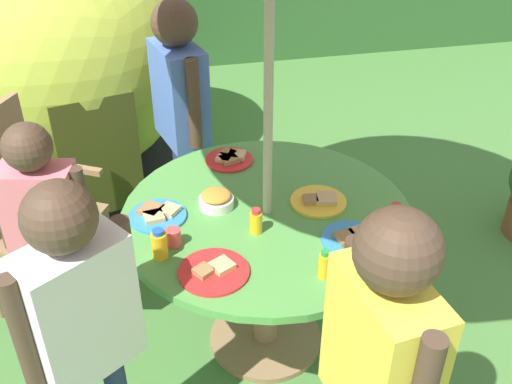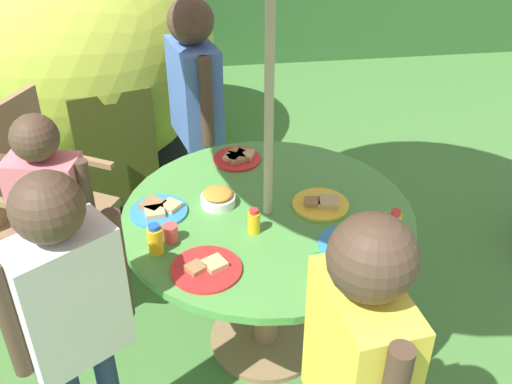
{
  "view_description": "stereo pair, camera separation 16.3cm",
  "coord_description": "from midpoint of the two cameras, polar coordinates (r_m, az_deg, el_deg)",
  "views": [
    {
      "loc": [
        -0.47,
        -1.97,
        2.2
      ],
      "look_at": [
        -0.05,
        -0.02,
        0.87
      ],
      "focal_mm": 42.59,
      "sensor_mm": 36.0,
      "label": 1
    },
    {
      "loc": [
        -0.31,
        -1.99,
        2.2
      ],
      "look_at": [
        -0.05,
        -0.02,
        0.87
      ],
      "focal_mm": 42.59,
      "sensor_mm": 36.0,
      "label": 2
    }
  ],
  "objects": [
    {
      "name": "ground_plane",
      "position": [
        3.0,
        -0.72,
        -13.83
      ],
      "size": [
        10.0,
        10.0,
        0.02
      ],
      "primitive_type": "cube",
      "color": "#477A38"
    },
    {
      "name": "garden_table",
      "position": [
        2.58,
        -0.81,
        -4.8
      ],
      "size": [
        1.2,
        1.2,
        0.75
      ],
      "color": "#93704C",
      "rests_on": "ground_plane"
    },
    {
      "name": "wooden_chair",
      "position": [
        3.11,
        -22.45,
        -1.06
      ],
      "size": [
        0.61,
        0.64,
        1.01
      ],
      "rotation": [
        0.0,
        0.0,
        1.07
      ],
      "color": "#93704C",
      "rests_on": "ground_plane"
    },
    {
      "name": "dome_tent",
      "position": [
        4.12,
        -18.98,
        12.26
      ],
      "size": [
        2.03,
        2.03,
        1.64
      ],
      "rotation": [
        0.0,
        0.0,
        0.25
      ],
      "color": "#B2C63F",
      "rests_on": "ground_plane"
    },
    {
      "name": "child_in_blue_shirt",
      "position": [
        3.21,
        -8.63,
        9.01
      ],
      "size": [
        0.28,
        0.45,
        1.37
      ],
      "rotation": [
        0.0,
        0.0,
        -1.31
      ],
      "color": "navy",
      "rests_on": "ground_plane"
    },
    {
      "name": "child_in_pink_shirt",
      "position": [
        2.69,
        -21.02,
        -1.95
      ],
      "size": [
        0.39,
        0.23,
        1.15
      ],
      "rotation": [
        0.0,
        0.0,
        -0.23
      ],
      "color": "#3F3F47",
      "rests_on": "ground_plane"
    },
    {
      "name": "child_in_white_shirt",
      "position": [
        2.05,
        -18.47,
        -10.43
      ],
      "size": [
        0.38,
        0.34,
        1.3
      ],
      "rotation": [
        0.0,
        0.0,
        0.6
      ],
      "color": "navy",
      "rests_on": "ground_plane"
    },
    {
      "name": "child_in_yellow_shirt",
      "position": [
        1.8,
        9.02,
        -14.83
      ],
      "size": [
        0.24,
        0.46,
        1.36
      ],
      "rotation": [
        0.0,
        0.0,
        1.71
      ],
      "color": "brown",
      "rests_on": "ground_plane"
    },
    {
      "name": "snack_bowl",
      "position": [
        2.51,
        -5.63,
        -0.74
      ],
      "size": [
        0.15,
        0.15,
        0.07
      ],
      "color": "white",
      "rests_on": "garden_table"
    },
    {
      "name": "plate_front_edge",
      "position": [
        2.2,
        -6.12,
        -7.44
      ],
      "size": [
        0.26,
        0.26,
        0.03
      ],
      "color": "red",
      "rests_on": "garden_table"
    },
    {
      "name": "plate_mid_right",
      "position": [
        2.54,
        4.12,
        -0.86
      ],
      "size": [
        0.24,
        0.24,
        0.03
      ],
      "color": "yellow",
      "rests_on": "garden_table"
    },
    {
      "name": "plate_center_back",
      "position": [
        2.83,
        -4.16,
        3.13
      ],
      "size": [
        0.22,
        0.22,
        0.03
      ],
      "color": "red",
      "rests_on": "garden_table"
    },
    {
      "name": "plate_far_left",
      "position": [
        2.34,
        7.08,
        -4.4
      ],
      "size": [
        0.23,
        0.23,
        0.03
      ],
      "color": "#338CD8",
      "rests_on": "garden_table"
    },
    {
      "name": "plate_back_edge",
      "position": [
        2.5,
        -11.11,
        -2.14
      ],
      "size": [
        0.24,
        0.24,
        0.03
      ],
      "color": "#338CD8",
      "rests_on": "garden_table"
    },
    {
      "name": "juice_bottle_near_left",
      "position": [
        2.35,
        -1.99,
        -2.84
      ],
      "size": [
        0.05,
        0.05,
        0.11
      ],
      "color": "yellow",
      "rests_on": "garden_table"
    },
    {
      "name": "juice_bottle_near_right",
      "position": [
        2.26,
        -11.12,
        -4.92
      ],
      "size": [
        0.06,
        0.06,
        0.12
      ],
      "color": "yellow",
      "rests_on": "garden_table"
    },
    {
      "name": "juice_bottle_far_right",
      "position": [
        2.15,
        4.28,
        -6.89
      ],
      "size": [
        0.04,
        0.04,
        0.12
      ],
      "color": "yellow",
      "rests_on": "garden_table"
    },
    {
      "name": "juice_bottle_center_front",
      "position": [
        2.39,
        10.96,
        -2.48
      ],
      "size": [
        0.05,
        0.05,
        0.13
      ],
      "color": "yellow",
      "rests_on": "garden_table"
    },
    {
      "name": "cup_near",
      "position": [
        2.32,
        -9.76,
        -4.27
      ],
      "size": [
        0.06,
        0.06,
        0.07
      ],
      "primitive_type": "cylinder",
      "color": "#E04C47",
      "rests_on": "garden_table"
    }
  ]
}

